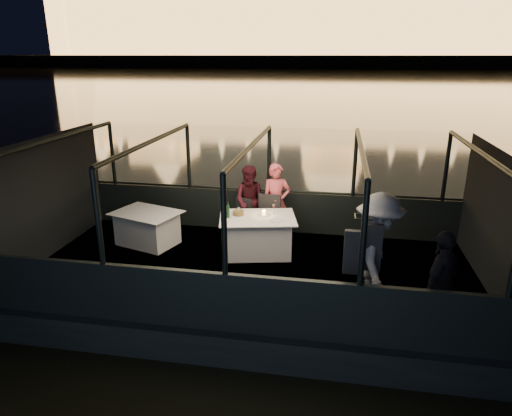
% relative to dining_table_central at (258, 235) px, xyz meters
% --- Properties ---
extents(river_water, '(500.00, 500.00, 0.00)m').
position_rel_dining_table_central_xyz_m(river_water, '(0.02, 79.30, -0.89)').
color(river_water, black).
rests_on(river_water, ground).
extents(boat_hull, '(8.60, 4.40, 1.00)m').
position_rel_dining_table_central_xyz_m(boat_hull, '(0.02, -0.70, -0.89)').
color(boat_hull, black).
rests_on(boat_hull, river_water).
extents(boat_deck, '(8.00, 4.00, 0.04)m').
position_rel_dining_table_central_xyz_m(boat_deck, '(0.02, -0.70, -0.41)').
color(boat_deck, black).
rests_on(boat_deck, boat_hull).
extents(gunwale_port, '(8.00, 0.08, 0.90)m').
position_rel_dining_table_central_xyz_m(gunwale_port, '(0.02, 1.30, 0.06)').
color(gunwale_port, black).
rests_on(gunwale_port, boat_deck).
extents(gunwale_starboard, '(8.00, 0.08, 0.90)m').
position_rel_dining_table_central_xyz_m(gunwale_starboard, '(0.02, -2.70, 0.06)').
color(gunwale_starboard, black).
rests_on(gunwale_starboard, boat_deck).
extents(cabin_glass_port, '(8.00, 0.02, 1.40)m').
position_rel_dining_table_central_xyz_m(cabin_glass_port, '(0.02, 1.30, 1.21)').
color(cabin_glass_port, '#99B2B2').
rests_on(cabin_glass_port, gunwale_port).
extents(cabin_glass_starboard, '(8.00, 0.02, 1.40)m').
position_rel_dining_table_central_xyz_m(cabin_glass_starboard, '(0.02, -2.70, 1.21)').
color(cabin_glass_starboard, '#99B2B2').
rests_on(cabin_glass_starboard, gunwale_starboard).
extents(cabin_roof_glass, '(8.00, 4.00, 0.02)m').
position_rel_dining_table_central_xyz_m(cabin_roof_glass, '(0.02, -0.70, 1.91)').
color(cabin_roof_glass, '#99B2B2').
rests_on(cabin_roof_glass, boat_deck).
extents(end_wall_fore, '(0.02, 4.00, 2.30)m').
position_rel_dining_table_central_xyz_m(end_wall_fore, '(-3.98, -0.70, 0.76)').
color(end_wall_fore, black).
rests_on(end_wall_fore, boat_deck).
extents(end_wall_aft, '(0.02, 4.00, 2.30)m').
position_rel_dining_table_central_xyz_m(end_wall_aft, '(4.02, -0.70, 0.76)').
color(end_wall_aft, black).
rests_on(end_wall_aft, boat_deck).
extents(canopy_ribs, '(8.00, 4.00, 2.30)m').
position_rel_dining_table_central_xyz_m(canopy_ribs, '(0.02, -0.70, 0.76)').
color(canopy_ribs, black).
rests_on(canopy_ribs, boat_deck).
extents(embankment, '(400.00, 140.00, 6.00)m').
position_rel_dining_table_central_xyz_m(embankment, '(0.02, 209.30, 0.11)').
color(embankment, '#423D33').
rests_on(embankment, ground).
extents(dining_table_central, '(1.64, 1.33, 0.77)m').
position_rel_dining_table_central_xyz_m(dining_table_central, '(0.00, 0.00, 0.00)').
color(dining_table_central, white).
rests_on(dining_table_central, boat_deck).
extents(dining_table_aft, '(1.53, 1.30, 0.69)m').
position_rel_dining_table_central_xyz_m(dining_table_aft, '(-2.32, 0.09, 0.00)').
color(dining_table_aft, white).
rests_on(dining_table_aft, boat_deck).
extents(chair_port_left, '(0.53, 0.53, 0.85)m').
position_rel_dining_table_central_xyz_m(chair_port_left, '(-0.44, 0.65, 0.06)').
color(chair_port_left, black).
rests_on(chair_port_left, boat_deck).
extents(chair_port_right, '(0.53, 0.53, 1.00)m').
position_rel_dining_table_central_xyz_m(chair_port_right, '(0.13, 0.50, 0.06)').
color(chair_port_right, black).
rests_on(chair_port_right, boat_deck).
extents(coat_stand, '(0.54, 0.47, 1.67)m').
position_rel_dining_table_central_xyz_m(coat_stand, '(1.85, -2.07, 0.51)').
color(coat_stand, black).
rests_on(coat_stand, boat_deck).
extents(person_woman_coral, '(0.66, 0.51, 1.63)m').
position_rel_dining_table_central_xyz_m(person_woman_coral, '(0.25, 0.85, 0.36)').
color(person_woman_coral, '#DD5057').
rests_on(person_woman_coral, boat_deck).
extents(person_man_maroon, '(0.74, 0.58, 1.54)m').
position_rel_dining_table_central_xyz_m(person_man_maroon, '(-0.31, 0.96, 0.36)').
color(person_man_maroon, '#3B1019').
rests_on(person_man_maroon, boat_deck).
extents(passenger_stripe, '(0.80, 1.28, 1.89)m').
position_rel_dining_table_central_xyz_m(passenger_stripe, '(2.11, -1.80, 0.47)').
color(passenger_stripe, white).
rests_on(passenger_stripe, boat_deck).
extents(passenger_dark, '(0.82, 0.95, 1.52)m').
position_rel_dining_table_central_xyz_m(passenger_dark, '(2.95, -2.15, 0.47)').
color(passenger_dark, black).
rests_on(passenger_dark, boat_deck).
extents(wine_bottle, '(0.08, 0.08, 0.30)m').
position_rel_dining_table_central_xyz_m(wine_bottle, '(-0.56, -0.12, 0.53)').
color(wine_bottle, '#12341B').
rests_on(wine_bottle, dining_table_central).
extents(bread_basket, '(0.28, 0.28, 0.09)m').
position_rel_dining_table_central_xyz_m(bread_basket, '(-0.39, 0.06, 0.42)').
color(bread_basket, brown).
rests_on(bread_basket, dining_table_central).
extents(amber_candle, '(0.08, 0.08, 0.09)m').
position_rel_dining_table_central_xyz_m(amber_candle, '(0.10, 0.14, 0.42)').
color(amber_candle, '#FFB03F').
rests_on(amber_candle, dining_table_central).
extents(plate_near, '(0.26, 0.26, 0.02)m').
position_rel_dining_table_central_xyz_m(plate_near, '(0.38, -0.14, 0.39)').
color(plate_near, silver).
rests_on(plate_near, dining_table_central).
extents(plate_far, '(0.32, 0.32, 0.02)m').
position_rel_dining_table_central_xyz_m(plate_far, '(-0.40, 0.21, 0.39)').
color(plate_far, white).
rests_on(plate_far, dining_table_central).
extents(wine_glass_white, '(0.08, 0.08, 0.18)m').
position_rel_dining_table_central_xyz_m(wine_glass_white, '(-0.36, -0.04, 0.48)').
color(wine_glass_white, white).
rests_on(wine_glass_white, dining_table_central).
extents(wine_glass_red, '(0.07, 0.07, 0.19)m').
position_rel_dining_table_central_xyz_m(wine_glass_red, '(0.28, 0.24, 0.48)').
color(wine_glass_red, silver).
rests_on(wine_glass_red, dining_table_central).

